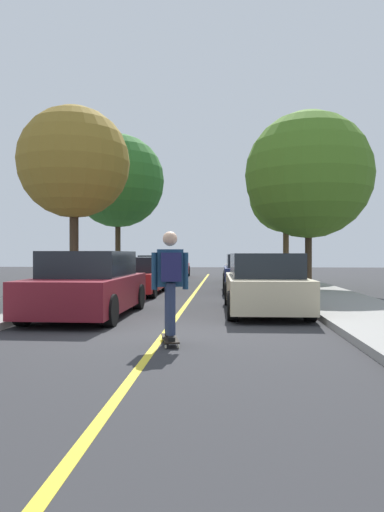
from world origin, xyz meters
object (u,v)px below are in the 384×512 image
object	(u,v)px
parked_car_right_nearest	(264,283)
parked_car_left_nearest	(89,285)
street_tree_right_nearest	(309,175)
skateboarder	(170,278)
parked_car_right_near	(250,273)
street_tree_left_nearest	(74,163)
skateboard	(170,339)
street_tree_left_near	(118,181)
parked_car_left_far	(159,270)
parked_car_left_farthest	(173,267)
parked_car_left_near	(136,276)
street_tree_right_near	(286,196)
parked_car_right_far	(244,269)

from	to	relation	value
parked_car_right_nearest	parked_car_left_nearest	bearing A→B (deg)	-165.81
street_tree_right_nearest	skateboarder	size ratio (longest dim) A/B	3.94
parked_car_left_nearest	parked_car_right_near	xyz separation A→B (m)	(4.03, 7.07, -0.02)
parked_car_right_near	parked_car_left_nearest	bearing A→B (deg)	-119.68
street_tree_left_nearest	skateboard	size ratio (longest dim) A/B	7.41
street_tree_left_near	skateboard	world-z (taller)	street_tree_left_near
parked_car_left_nearest	street_tree_right_nearest	world-z (taller)	street_tree_right_nearest
parked_car_right_near	skateboarder	bearing A→B (deg)	-99.96
parked_car_left_far	parked_car_right_near	world-z (taller)	parked_car_right_near
parked_car_left_farthest	street_tree_right_nearest	bearing A→B (deg)	-58.61
parked_car_left_nearest	skateboard	world-z (taller)	parked_car_left_nearest
parked_car_left_near	street_tree_right_near	xyz separation A→B (m)	(6.21, 7.90, 3.70)
parked_car_left_far	street_tree_right_near	xyz separation A→B (m)	(6.21, 2.14, 3.68)
parked_car_left_near	street_tree_left_nearest	bearing A→B (deg)	-176.77
street_tree_left_near	street_tree_right_near	size ratio (longest dim) A/B	1.18
parked_car_left_far	parked_car_right_far	world-z (taller)	parked_car_right_far
parked_car_right_near	street_tree_right_nearest	distance (m)	4.26
parked_car_right_near	skateboard	distance (m)	10.39
parked_car_left_far	skateboarder	size ratio (longest dim) A/B	2.74
parked_car_left_far	skateboarder	bearing A→B (deg)	-81.42
parked_car_right_nearest	parked_car_right_far	distance (m)	11.69
skateboarder	parked_car_left_farthest	bearing A→B (deg)	96.15
parked_car_left_near	street_tree_left_nearest	xyz separation A→B (m)	(-2.18, -0.12, 3.96)
street_tree_right_near	street_tree_right_nearest	bearing A→B (deg)	-90.00
skateboard	street_tree_left_nearest	bearing A→B (deg)	116.46
parked_car_right_far	parked_car_right_nearest	bearing A→B (deg)	-90.00
parked_car_left_near	skateboarder	bearing A→B (deg)	-76.10
parked_car_left_far	skateboard	distance (m)	14.91
parked_car_left_nearest	parked_car_left_near	bearing A→B (deg)	90.00
street_tree_left_near	street_tree_right_near	world-z (taller)	street_tree_left_near
street_tree_right_nearest	parked_car_left_near	bearing A→B (deg)	-166.43
parked_car_left_nearest	parked_car_left_near	distance (m)	5.83
parked_car_right_nearest	street_tree_left_near	distance (m)	13.78
street_tree_left_nearest	skateboard	xyz separation A→B (m)	(4.40, -8.85, -4.52)
parked_car_left_farthest	parked_car_right_nearest	world-z (taller)	parked_car_right_nearest
street_tree_right_nearest	parked_car_left_far	bearing A→B (deg)	145.56
parked_car_right_near	street_tree_left_nearest	size ratio (longest dim) A/B	0.63
street_tree_left_near	skateboarder	distance (m)	16.80
parked_car_left_farthest	skateboard	xyz separation A→B (m)	(2.22, -20.65, -0.55)
street_tree_left_nearest	street_tree_right_near	bearing A→B (deg)	43.71
parked_car_right_far	street_tree_right_near	xyz separation A→B (m)	(2.18, 1.01, 3.66)
parked_car_right_far	skateboarder	bearing A→B (deg)	-96.46
parked_car_right_near	skateboard	xyz separation A→B (m)	(-1.81, -10.21, -0.61)
parked_car_left_farthest	skateboarder	xyz separation A→B (m)	(2.23, -20.68, 0.41)
parked_car_right_near	parked_car_right_nearest	bearing A→B (deg)	-90.00
street_tree_left_nearest	street_tree_right_near	world-z (taller)	street_tree_left_nearest
street_tree_left_nearest	skateboard	world-z (taller)	street_tree_left_nearest
street_tree_left_near	parked_car_left_far	bearing A→B (deg)	-23.68
parked_car_right_far	skateboarder	distance (m)	16.00
parked_car_left_farthest	street_tree_left_nearest	bearing A→B (deg)	-100.48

